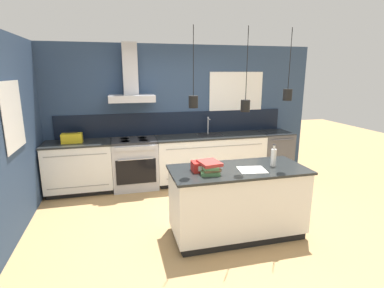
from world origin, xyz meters
TOP-DOWN VIEW (x-y plane):
  - ground_plane at (0.00, 0.00)m, footprint 16.00×16.00m
  - wall_back at (-0.05, 2.00)m, footprint 5.60×2.51m
  - wall_left at (-2.43, 0.70)m, footprint 0.08×3.80m
  - counter_run_left at (-1.80, 1.69)m, footprint 1.15×0.64m
  - counter_run_sink at (0.63, 1.69)m, footprint 2.12×0.64m
  - oven_range at (-0.83, 1.69)m, footprint 0.80×0.66m
  - dishwasher at (1.99, 1.69)m, footprint 0.62×0.65m
  - kitchen_island at (0.35, -0.34)m, footprint 1.73×0.78m
  - bottle_on_island at (0.82, -0.35)m, footprint 0.07×0.07m
  - book_stack at (-0.06, -0.41)m, footprint 0.27×0.34m
  - red_supply_box at (-0.12, -0.31)m, footprint 0.25×0.19m
  - paper_pile at (0.49, -0.44)m, footprint 0.37×0.33m
  - yellow_toolbox at (-1.87, 1.69)m, footprint 0.34×0.18m

SIDE VIEW (x-z plane):
  - ground_plane at x=0.00m, z-range 0.00..0.00m
  - oven_range at x=-0.83m, z-range 0.00..0.91m
  - dishwasher at x=1.99m, z-range 0.00..0.91m
  - kitchen_island at x=0.35m, z-range 0.00..0.91m
  - counter_run_left at x=-1.80m, z-range 0.01..0.92m
  - counter_run_sink at x=0.63m, z-range -0.16..1.08m
  - paper_pile at x=0.49m, z-range 0.91..0.92m
  - red_supply_box at x=-0.12m, z-range 0.91..1.03m
  - book_stack at x=-0.06m, z-range 0.91..1.06m
  - yellow_toolbox at x=-1.87m, z-range 0.90..1.09m
  - bottle_on_island at x=0.82m, z-range 0.88..1.17m
  - wall_left at x=-2.43m, z-range 0.00..2.60m
  - wall_back at x=-0.05m, z-range 0.06..2.66m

